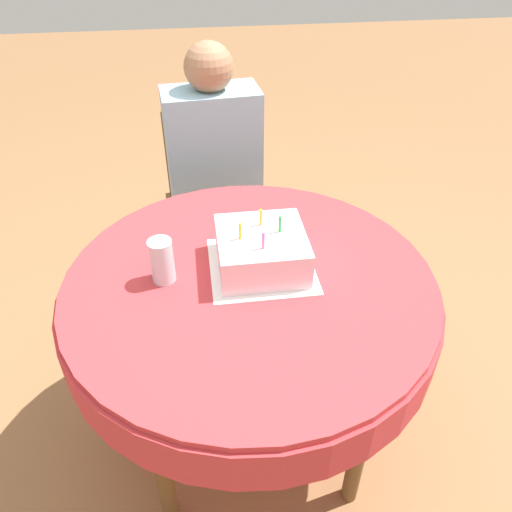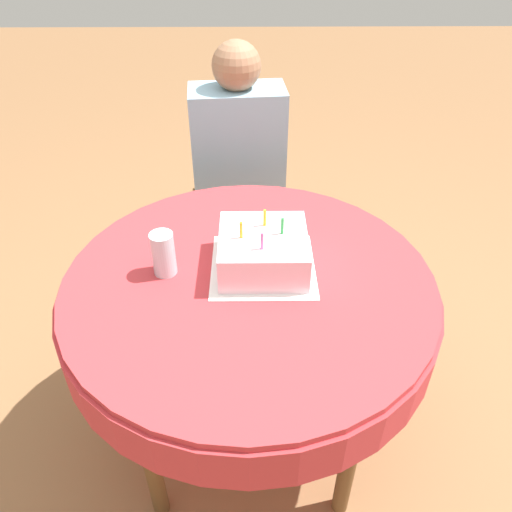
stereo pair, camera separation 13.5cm
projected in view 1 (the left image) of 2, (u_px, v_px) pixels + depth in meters
name	position (u px, v px, depth m)	size (l,w,h in m)	color
ground_plane	(251.00, 429.00, 1.82)	(12.00, 12.00, 0.00)	#8C603D
dining_table	(250.00, 301.00, 1.43)	(1.05, 1.05, 0.72)	#BC3338
chair	(214.00, 198.00, 2.24)	(0.45, 0.45, 0.83)	brown
person	(215.00, 162.00, 2.03)	(0.39, 0.32, 1.14)	#9E7051
napkin	(261.00, 266.00, 1.42)	(0.29, 0.29, 0.00)	white
birthday_cake	(261.00, 250.00, 1.39)	(0.24, 0.24, 0.16)	silver
drinking_glass	(162.00, 261.00, 1.34)	(0.06, 0.06, 0.13)	silver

